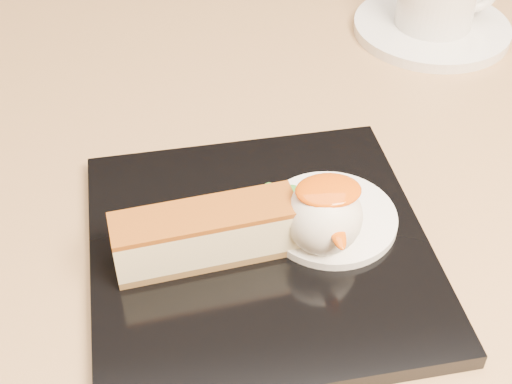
{
  "coord_description": "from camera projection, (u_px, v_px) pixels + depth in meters",
  "views": [
    {
      "loc": [
        -0.04,
        -0.41,
        1.07
      ],
      "look_at": [
        0.01,
        -0.07,
        0.76
      ],
      "focal_mm": 50.0,
      "sensor_mm": 36.0,
      "label": 1
    }
  ],
  "objects": [
    {
      "name": "table",
      "position": [
        240.0,
        302.0,
        0.64
      ],
      "size": [
        0.8,
        0.8,
        0.72
      ],
      "color": "black",
      "rests_on": "ground"
    },
    {
      "name": "dessert_plate",
      "position": [
        260.0,
        250.0,
        0.47
      ],
      "size": [
        0.23,
        0.23,
        0.01
      ],
      "primitive_type": "cube",
      "rotation": [
        0.0,
        0.0,
        0.06
      ],
      "color": "black",
      "rests_on": "table"
    },
    {
      "name": "cheesecake",
      "position": [
        206.0,
        234.0,
        0.45
      ],
      "size": [
        0.12,
        0.05,
        0.04
      ],
      "rotation": [
        0.0,
        0.0,
        0.13
      ],
      "color": "brown",
      "rests_on": "dessert_plate"
    },
    {
      "name": "cream_smear",
      "position": [
        330.0,
        218.0,
        0.48
      ],
      "size": [
        0.09,
        0.09,
        0.01
      ],
      "primitive_type": "cylinder",
      "color": "white",
      "rests_on": "dessert_plate"
    },
    {
      "name": "ice_cream_scoop",
      "position": [
        324.0,
        217.0,
        0.45
      ],
      "size": [
        0.05,
        0.05,
        0.05
      ],
      "primitive_type": "sphere",
      "color": "white",
      "rests_on": "cream_smear"
    },
    {
      "name": "mango_sauce",
      "position": [
        328.0,
        190.0,
        0.44
      ],
      "size": [
        0.04,
        0.03,
        0.01
      ],
      "primitive_type": "ellipsoid",
      "color": "#DD5106",
      "rests_on": "ice_cream_scoop"
    },
    {
      "name": "mint_sprig",
      "position": [
        282.0,
        193.0,
        0.49
      ],
      "size": [
        0.04,
        0.03,
        0.0
      ],
      "color": "green",
      "rests_on": "cream_smear"
    },
    {
      "name": "saucer",
      "position": [
        431.0,
        28.0,
        0.69
      ],
      "size": [
        0.15,
        0.15,
        0.01
      ],
      "primitive_type": "cylinder",
      "color": "white",
      "rests_on": "table"
    }
  ]
}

